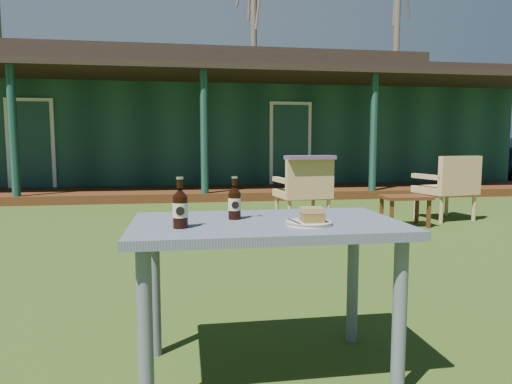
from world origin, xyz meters
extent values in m
plane|color=#334916|center=(0.00, 0.00, 0.00)|extent=(80.00, 80.00, 0.00)
cube|color=#163B31|center=(0.00, 9.50, 1.30)|extent=(15.00, 6.00, 2.60)
cube|color=black|center=(0.00, 9.50, 2.75)|extent=(15.80, 6.80, 0.30)
cube|color=black|center=(0.00, 9.50, 3.15)|extent=(12.00, 3.50, 0.60)
cube|color=#4B2712|center=(0.00, 5.60, 0.08)|extent=(15.00, 1.80, 0.16)
cube|color=black|center=(0.00, 5.60, 2.45)|extent=(15.40, 2.00, 0.12)
cylinder|color=#163B31|center=(-3.25, 4.80, 1.23)|extent=(0.14, 0.14, 2.45)
cylinder|color=#163B31|center=(0.00, 4.80, 1.23)|extent=(0.14, 0.14, 2.45)
cylinder|color=#163B31|center=(3.25, 4.80, 1.23)|extent=(0.14, 0.14, 2.45)
cube|color=white|center=(-3.50, 6.48, 1.00)|extent=(0.95, 0.06, 2.00)
cube|color=#193D38|center=(-3.50, 6.45, 1.00)|extent=(0.80, 0.04, 1.85)
cube|color=white|center=(2.00, 6.48, 1.00)|extent=(0.95, 0.06, 2.00)
cube|color=#193D38|center=(2.00, 6.45, 1.00)|extent=(0.80, 0.04, 1.85)
cylinder|color=brown|center=(3.00, 18.50, 4.75)|extent=(0.28, 0.28, 9.50)
cylinder|color=brown|center=(9.50, 17.00, 5.50)|extent=(0.28, 0.28, 11.00)
cube|color=slate|center=(0.00, -1.60, 0.70)|extent=(1.20, 0.70, 0.04)
cylinder|color=slate|center=(-0.52, -1.87, 0.34)|extent=(0.06, 0.06, 0.68)
cylinder|color=slate|center=(0.52, -1.87, 0.34)|extent=(0.06, 0.06, 0.68)
cylinder|color=slate|center=(-0.52, -1.33, 0.34)|extent=(0.06, 0.06, 0.68)
cylinder|color=slate|center=(0.52, -1.33, 0.34)|extent=(0.06, 0.06, 0.68)
cylinder|color=silver|center=(0.16, -1.72, 0.73)|extent=(0.20, 0.20, 0.01)
cylinder|color=olive|center=(0.16, -1.72, 0.73)|extent=(0.20, 0.20, 0.00)
cube|color=brown|center=(0.18, -1.73, 0.75)|extent=(0.09, 0.08, 0.04)
cube|color=#A47A49|center=(0.18, -1.73, 0.79)|extent=(0.09, 0.09, 0.02)
cube|color=silver|center=(0.10, -1.73, 0.74)|extent=(0.03, 0.14, 0.00)
cylinder|color=black|center=(-0.14, -1.53, 0.78)|extent=(0.06, 0.06, 0.12)
cone|color=black|center=(-0.14, -1.53, 0.86)|extent=(0.06, 0.06, 0.03)
cylinder|color=black|center=(-0.14, -1.53, 0.89)|extent=(0.02, 0.02, 0.03)
cylinder|color=silver|center=(-0.14, -1.53, 0.91)|extent=(0.03, 0.03, 0.01)
cylinder|color=#CBBC8F|center=(-0.14, -1.53, 0.79)|extent=(0.06, 0.06, 0.06)
cylinder|color=black|center=(-0.14, -1.56, 0.79)|extent=(0.03, 0.00, 0.03)
cylinder|color=black|center=(-0.38, -1.71, 0.79)|extent=(0.06, 0.06, 0.13)
cone|color=black|center=(-0.38, -1.71, 0.87)|extent=(0.06, 0.06, 0.04)
cylinder|color=black|center=(-0.38, -1.71, 0.90)|extent=(0.03, 0.03, 0.04)
cylinder|color=silver|center=(-0.38, -1.71, 0.93)|extent=(0.03, 0.03, 0.01)
cylinder|color=#CBBC8F|center=(-0.38, -1.71, 0.80)|extent=(0.06, 0.06, 0.06)
cylinder|color=black|center=(-0.38, -1.75, 0.80)|extent=(0.04, 0.00, 0.04)
cylinder|color=silver|center=(-0.01, -1.49, 0.72)|extent=(0.03, 0.03, 0.01)
cube|color=tan|center=(1.19, 2.30, 0.40)|extent=(0.71, 0.68, 0.09)
cube|color=tan|center=(1.22, 2.04, 0.66)|extent=(0.65, 0.16, 0.42)
cube|color=tan|center=(1.47, 2.36, 0.59)|extent=(0.14, 0.57, 0.06)
cube|color=tan|center=(0.90, 2.28, 0.59)|extent=(0.14, 0.57, 0.06)
cylinder|color=tan|center=(1.43, 2.58, 0.18)|extent=(0.05, 0.05, 0.36)
cylinder|color=tan|center=(0.89, 2.52, 0.18)|extent=(0.05, 0.05, 0.36)
cylinder|color=tan|center=(1.49, 2.09, 0.18)|extent=(0.05, 0.05, 0.36)
cylinder|color=tan|center=(0.95, 2.02, 0.18)|extent=(0.05, 0.05, 0.36)
cube|color=tan|center=(3.27, 2.32, 0.42)|extent=(0.77, 0.74, 0.09)
cube|color=tan|center=(3.32, 2.06, 0.68)|extent=(0.67, 0.21, 0.44)
cube|color=tan|center=(3.56, 2.40, 0.61)|extent=(0.18, 0.59, 0.06)
cube|color=tan|center=(2.98, 2.29, 0.61)|extent=(0.18, 0.59, 0.06)
cylinder|color=tan|center=(3.50, 2.63, 0.19)|extent=(0.05, 0.05, 0.37)
cylinder|color=tan|center=(2.95, 2.53, 0.19)|extent=(0.05, 0.05, 0.37)
cylinder|color=tan|center=(3.60, 2.12, 0.19)|extent=(0.05, 0.05, 0.37)
cylinder|color=tan|center=(3.04, 2.02, 0.19)|extent=(0.05, 0.05, 0.37)
cube|color=#63426A|center=(1.22, 2.04, 0.89)|extent=(0.66, 0.30, 0.05)
cube|color=#4B2712|center=(2.45, 1.87, 0.38)|extent=(0.60, 0.40, 0.04)
cube|color=#4B2712|center=(2.20, 1.72, 0.18)|extent=(0.04, 0.04, 0.36)
cube|color=#4B2712|center=(2.70, 1.72, 0.18)|extent=(0.04, 0.04, 0.36)
cube|color=#4B2712|center=(2.20, 2.02, 0.18)|extent=(0.04, 0.04, 0.36)
cube|color=#4B2712|center=(2.70, 2.02, 0.18)|extent=(0.04, 0.04, 0.36)
camera|label=1|loc=(-0.36, -3.60, 1.07)|focal=32.00mm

